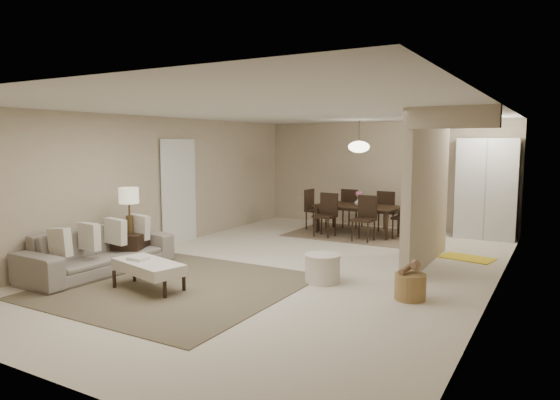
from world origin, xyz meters
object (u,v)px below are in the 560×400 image
Objects in this scene: sofa at (99,251)px; ottoman_bench at (148,267)px; side_table at (131,249)px; pantry_cabinet at (487,189)px; round_pouf at (323,269)px; dining_table at (358,220)px; wicker_basket at (410,287)px.

sofa is 1.95× the size of ottoman_bench.
sofa is at bearing -94.79° from side_table.
ottoman_bench is at bearing -101.19° from sofa.
pantry_cabinet reaches higher than side_table.
pantry_cabinet is 7.71m from sofa.
ottoman_bench is 1.57m from side_table.
pantry_cabinet is 4.02× the size of round_pouf.
round_pouf is (3.24, 1.23, -0.14)m from sofa.
ottoman_bench is 0.67× the size of dining_table.
round_pouf is 1.32× the size of wicker_basket.
pantry_cabinet is 5.01m from wicker_basket.
wicker_basket is 0.22× the size of dining_table.
pantry_cabinet is at bearing 87.15° from wicker_basket.
pantry_cabinet is 4.01× the size of side_table.
sofa is 4.50× the size of round_pouf.
pantry_cabinet is at bearing 48.63° from side_table.
side_table is 5.02m from dining_table.
pantry_cabinet is at bearing 71.85° from round_pouf.
ottoman_bench is 2.30× the size of side_table.
pantry_cabinet is 1.74× the size of ottoman_bench.
wicker_basket is (1.32, -0.16, -0.03)m from round_pouf.
dining_table is at bearing 63.58° from side_table.
ottoman_bench is at bearing -118.87° from pantry_cabinet.
side_table reaches higher than round_pouf.
side_table is 1.32× the size of wicker_basket.
sofa is at bearing -159.23° from round_pouf.
wicker_basket is (-0.24, -4.92, -0.88)m from pantry_cabinet.
side_table is at bearing -3.29° from sofa.
round_pouf is at bearing 52.85° from ottoman_bench.
pantry_cabinet is at bearing -37.20° from sofa.
side_table is at bearing -168.79° from round_pouf.
sofa is 1.30× the size of dining_table.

